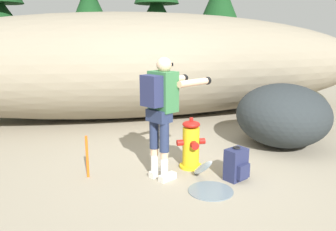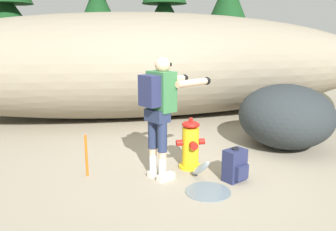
# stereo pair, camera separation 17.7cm
# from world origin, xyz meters

# --- Properties ---
(ground_plane) EXTENTS (56.00, 56.00, 0.04)m
(ground_plane) POSITION_xyz_m (0.00, 0.00, -0.02)
(ground_plane) COLOR gray
(dirt_embankment) EXTENTS (12.57, 3.20, 2.49)m
(dirt_embankment) POSITION_xyz_m (0.00, 3.71, 1.24)
(dirt_embankment) COLOR gray
(dirt_embankment) RESTS_ON ground_plane
(fire_hydrant) EXTENTS (0.43, 0.38, 0.77)m
(fire_hydrant) POSITION_xyz_m (0.13, 0.11, 0.35)
(fire_hydrant) COLOR gold
(fire_hydrant) RESTS_ON ground_plane
(hydrant_water_jet) EXTENTS (0.58, 0.98, 0.52)m
(hydrant_water_jet) POSITION_xyz_m (0.13, -0.51, 0.12)
(hydrant_water_jet) COLOR silver
(hydrant_water_jet) RESTS_ON ground_plane
(utility_worker) EXTENTS (1.03, 0.82, 1.66)m
(utility_worker) POSITION_xyz_m (-0.37, -0.17, 1.06)
(utility_worker) COLOR beige
(utility_worker) RESTS_ON ground_plane
(spare_backpack) EXTENTS (0.36, 0.35, 0.47)m
(spare_backpack) POSITION_xyz_m (0.59, -0.47, 0.22)
(spare_backpack) COLOR #23284C
(spare_backpack) RESTS_ON ground_plane
(boulder_large) EXTENTS (2.14, 2.23, 1.12)m
(boulder_large) POSITION_xyz_m (2.05, 0.75, 0.56)
(boulder_large) COLOR #272D2F
(boulder_large) RESTS_ON ground_plane
(boulder_mid) EXTENTS (1.25, 1.14, 0.85)m
(boulder_mid) POSITION_xyz_m (3.15, 1.71, 0.42)
(boulder_mid) COLOR #2F2E21
(boulder_mid) RESTS_ON ground_plane
(pine_tree_far_left) EXTENTS (2.75, 2.75, 4.86)m
(pine_tree_far_left) POSITION_xyz_m (-4.12, 8.73, 2.73)
(pine_tree_far_left) COLOR #47331E
(pine_tree_far_left) RESTS_ON ground_plane
(pine_tree_left) EXTENTS (2.14, 2.14, 5.58)m
(pine_tree_left) POSITION_xyz_m (-1.01, 9.33, 3.24)
(pine_tree_left) COLOR #47331E
(pine_tree_left) RESTS_ON ground_plane
(pine_tree_center) EXTENTS (2.57, 2.57, 5.04)m
(pine_tree_center) POSITION_xyz_m (1.41, 8.39, 2.78)
(pine_tree_center) COLOR #47331E
(pine_tree_center) RESTS_ON ground_plane
(survey_stake) EXTENTS (0.04, 0.04, 0.60)m
(survey_stake) POSITION_xyz_m (-1.38, 0.11, 0.30)
(survey_stake) COLOR #E55914
(survey_stake) RESTS_ON ground_plane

